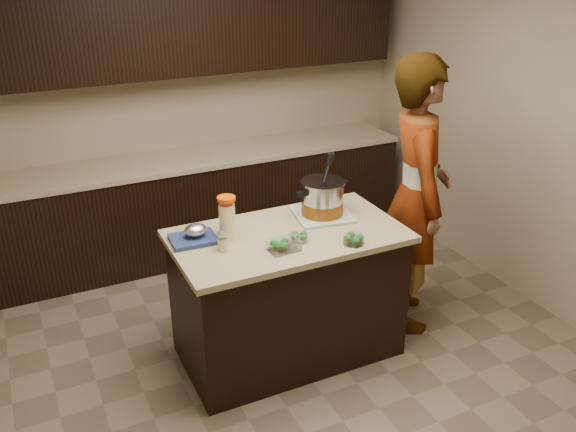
{
  "coord_description": "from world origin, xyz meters",
  "views": [
    {
      "loc": [
        -1.48,
        -3.1,
        2.59
      ],
      "look_at": [
        0.0,
        0.0,
        1.02
      ],
      "focal_mm": 38.0,
      "sensor_mm": 36.0,
      "label": 1
    }
  ],
  "objects_px": {
    "island": "(288,294)",
    "stock_pot": "(323,200)",
    "lemonade_pitcher": "(227,219)",
    "person": "(416,196)"
  },
  "relations": [
    {
      "from": "stock_pot",
      "to": "lemonade_pitcher",
      "type": "height_order",
      "value": "stock_pot"
    },
    {
      "from": "island",
      "to": "person",
      "type": "relative_size",
      "value": 0.75
    },
    {
      "from": "island",
      "to": "lemonade_pitcher",
      "type": "height_order",
      "value": "lemonade_pitcher"
    },
    {
      "from": "lemonade_pitcher",
      "to": "island",
      "type": "bearing_deg",
      "value": -15.64
    },
    {
      "from": "island",
      "to": "stock_pot",
      "type": "distance_m",
      "value": 0.66
    },
    {
      "from": "stock_pot",
      "to": "person",
      "type": "xyz_separation_m",
      "value": [
        0.66,
        -0.13,
        -0.04
      ]
    },
    {
      "from": "island",
      "to": "lemonade_pitcher",
      "type": "bearing_deg",
      "value": 164.36
    },
    {
      "from": "lemonade_pitcher",
      "to": "person",
      "type": "height_order",
      "value": "person"
    },
    {
      "from": "lemonade_pitcher",
      "to": "person",
      "type": "bearing_deg",
      "value": -4.08
    },
    {
      "from": "island",
      "to": "person",
      "type": "distance_m",
      "value": 1.11
    }
  ]
}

